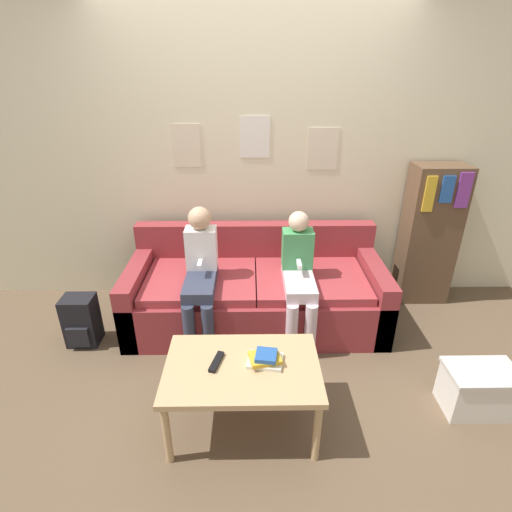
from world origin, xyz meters
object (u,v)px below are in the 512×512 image
object	(u,v)px
coffee_table	(242,373)
bookshelf	(429,235)
couch	(256,292)
person_right	(299,273)
tv_remote	(216,362)
backpack	(81,321)
storage_box	(478,389)
person_left	(200,270)

from	to	relation	value
coffee_table	bookshelf	xyz separation A→B (m)	(1.65, 1.48, 0.24)
couch	person_right	distance (m)	0.49
couch	coffee_table	bearing A→B (deg)	-94.78
tv_remote	bookshelf	size ratio (longest dim) A/B	0.14
person_right	bookshelf	distance (m)	1.35
coffee_table	backpack	bearing A→B (deg)	147.43
coffee_table	person_right	distance (m)	1.02
storage_box	tv_remote	bearing A→B (deg)	-177.52
person_right	storage_box	size ratio (longest dim) A/B	2.30
person_left	bookshelf	world-z (taller)	bookshelf
couch	bookshelf	xyz separation A→B (m)	(1.56, 0.35, 0.37)
tv_remote	backpack	xyz separation A→B (m)	(-1.13, 0.79, -0.26)
person_right	person_left	bearing A→B (deg)	179.26
backpack	couch	bearing A→B (deg)	12.63
couch	bookshelf	size ratio (longest dim) A/B	1.65
couch	storage_box	size ratio (longest dim) A/B	4.76
storage_box	backpack	world-z (taller)	backpack
storage_box	backpack	distance (m)	2.88
couch	person_left	bearing A→B (deg)	-154.51
person_right	couch	bearing A→B (deg)	146.93
couch	person_left	size ratio (longest dim) A/B	1.99
person_right	backpack	bearing A→B (deg)	-176.84
person_left	person_right	distance (m)	0.76
bookshelf	backpack	distance (m)	3.04
coffee_table	person_left	world-z (taller)	person_left
person_left	coffee_table	bearing A→B (deg)	-70.08
person_left	person_right	bearing A→B (deg)	-0.74
person_right	tv_remote	bearing A→B (deg)	-122.86
couch	coffee_table	distance (m)	1.14
coffee_table	person_right	world-z (taller)	person_right
coffee_table	bookshelf	size ratio (longest dim) A/B	0.71
couch	tv_remote	distance (m)	1.15
coffee_table	backpack	world-z (taller)	coffee_table
bookshelf	backpack	size ratio (longest dim) A/B	3.08
person_right	bookshelf	bearing A→B (deg)	24.55
backpack	bookshelf	bearing A→B (deg)	12.59
storage_box	coffee_table	bearing A→B (deg)	-176.28
backpack	person_right	bearing A→B (deg)	3.16
person_right	tv_remote	size ratio (longest dim) A/B	5.82
person_right	backpack	xyz separation A→B (m)	(-1.71, -0.09, -0.36)
bookshelf	person_left	bearing A→B (deg)	-164.48
person_left	person_right	xyz separation A→B (m)	(0.76, -0.01, -0.03)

